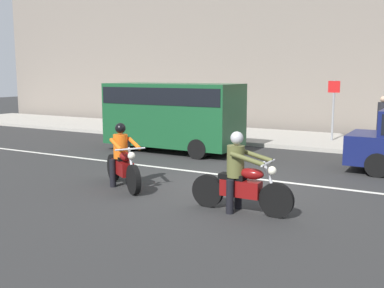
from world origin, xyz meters
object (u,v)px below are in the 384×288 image
(motorcycle_with_rider_orange_stripe, at_px, (122,161))
(motorcycle_with_rider_olive, at_px, (240,180))
(parked_van_forest_green, at_px, (173,112))
(pedestrian_bystander, at_px, (382,117))
(street_sign_post, at_px, (333,104))

(motorcycle_with_rider_orange_stripe, xyz_separation_m, motorcycle_with_rider_olive, (3.22, -0.44, 0.02))
(motorcycle_with_rider_olive, xyz_separation_m, parked_van_forest_green, (-4.85, 5.37, 0.72))
(parked_van_forest_green, relative_size, pedestrian_bystander, 2.66)
(motorcycle_with_rider_orange_stripe, relative_size, street_sign_post, 0.82)
(parked_van_forest_green, bearing_deg, motorcycle_with_rider_olive, -47.89)
(street_sign_post, bearing_deg, pedestrian_bystander, -18.66)
(parked_van_forest_green, bearing_deg, street_sign_post, 44.99)
(parked_van_forest_green, height_order, pedestrian_bystander, parked_van_forest_green)
(motorcycle_with_rider_orange_stripe, bearing_deg, street_sign_post, 73.34)
(motorcycle_with_rider_orange_stripe, height_order, motorcycle_with_rider_olive, motorcycle_with_rider_olive)
(motorcycle_with_rider_olive, relative_size, parked_van_forest_green, 0.45)
(motorcycle_with_rider_olive, bearing_deg, parked_van_forest_green, 132.11)
(street_sign_post, bearing_deg, motorcycle_with_rider_olive, -87.55)
(motorcycle_with_rider_olive, height_order, parked_van_forest_green, parked_van_forest_green)
(motorcycle_with_rider_orange_stripe, relative_size, motorcycle_with_rider_olive, 0.89)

